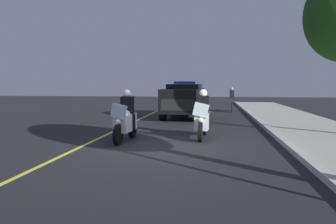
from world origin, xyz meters
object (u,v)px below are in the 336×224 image
police_motorcycle_lead_left (126,120)px  cyclist_background (232,99)px  police_suv (184,99)px  police_motorcycle_lead_right (203,118)px

police_motorcycle_lead_left → cyclist_background: police_motorcycle_lead_left is taller
cyclist_background → police_motorcycle_lead_left: bearing=-18.4°
police_motorcycle_lead_left → police_suv: (-7.77, 1.26, 0.37)m
police_motorcycle_lead_left → police_suv: 7.88m
police_motorcycle_lead_right → police_suv: bearing=-169.6°
police_motorcycle_lead_left → police_motorcycle_lead_right: bearing=109.7°
police_suv → police_motorcycle_lead_right: bearing=10.4°
police_motorcycle_lead_right → police_suv: 6.99m
cyclist_background → police_motorcycle_lead_right: bearing=-8.0°
police_suv → cyclist_background: (-4.67, 2.87, -0.22)m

